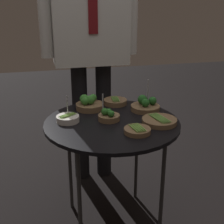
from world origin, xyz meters
TOP-DOWN VIEW (x-y plane):
  - ground_plane at (0.00, 0.00)m, footprint 8.00×8.00m
  - serving_cart at (0.00, 0.00)m, footprint 0.68×0.68m
  - bowl_broccoli_far_rim at (-0.08, 0.21)m, footprint 0.16×0.16m
  - bowl_broccoli_near_rim at (-0.01, 0.02)m, footprint 0.11×0.11m
  - bowl_broccoli_front_right at (0.22, 0.12)m, footprint 0.16×0.16m
  - bowl_asparagus_front_center at (0.08, -0.17)m, footprint 0.12×0.12m
  - bowl_asparagus_mid_left at (-0.22, 0.05)m, footprint 0.12×0.12m
  - bowl_asparagus_center at (0.08, 0.25)m, footprint 0.14×0.14m
  - bowl_asparagus_back_left at (0.22, -0.08)m, footprint 0.17×0.17m
  - waiter_figure at (-0.01, 0.55)m, footprint 0.61×0.23m

SIDE VIEW (x-z plane):
  - ground_plane at x=0.00m, z-range 0.00..0.00m
  - serving_cart at x=0.00m, z-range 0.27..0.91m
  - bowl_asparagus_front_center at x=0.08m, z-range 0.63..0.66m
  - bowl_asparagus_back_left at x=0.22m, z-range 0.63..0.66m
  - bowl_asparagus_center at x=0.08m, z-range 0.63..0.67m
  - bowl_asparagus_mid_left at x=-0.22m, z-range 0.59..0.71m
  - bowl_broccoli_near_rim at x=-0.01m, z-range 0.59..0.73m
  - bowl_broccoli_front_right at x=0.22m, z-range 0.58..0.74m
  - bowl_broccoli_far_rim at x=-0.08m, z-range 0.62..0.71m
  - waiter_figure at x=-0.01m, z-range 0.22..1.88m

